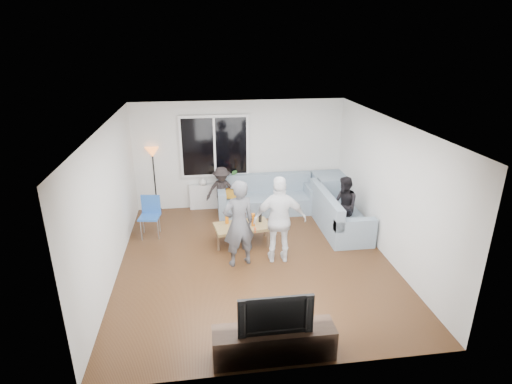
{
  "coord_description": "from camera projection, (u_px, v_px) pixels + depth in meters",
  "views": [
    {
      "loc": [
        -0.9,
        -6.7,
        3.96
      ],
      "look_at": [
        0.1,
        0.6,
        1.15
      ],
      "focal_mm": 28.64,
      "sensor_mm": 36.0,
      "label": 1
    }
  ],
  "objects": [
    {
      "name": "spectator_right",
      "position": [
        344.0,
        206.0,
        8.6
      ],
      "size": [
        0.5,
        0.63,
        1.25
      ],
      "primitive_type": "imported",
      "rotation": [
        0.0,
        0.0,
        -1.52
      ],
      "color": "black",
      "rests_on": "floor"
    },
    {
      "name": "wall_right",
      "position": [
        389.0,
        190.0,
        7.59
      ],
      "size": [
        0.04,
        5.5,
        2.6
      ],
      "primitive_type": "cube",
      "color": "silver",
      "rests_on": "ground"
    },
    {
      "name": "wall_back",
      "position": [
        240.0,
        155.0,
        9.83
      ],
      "size": [
        5.0,
        0.04,
        2.6
      ],
      "primitive_type": "cube",
      "color": "silver",
      "rests_on": "ground"
    },
    {
      "name": "television",
      "position": [
        274.0,
        311.0,
        5.15
      ],
      "size": [
        0.96,
        0.13,
        0.55
      ],
      "primitive_type": "imported",
      "color": "black",
      "rests_on": "tv_console"
    },
    {
      "name": "spectator_back",
      "position": [
        222.0,
        191.0,
        9.59
      ],
      "size": [
        0.77,
        0.48,
        1.15
      ],
      "primitive_type": "imported",
      "rotation": [
        0.0,
        0.0,
        0.07
      ],
      "color": "black",
      "rests_on": "floor"
    },
    {
      "name": "player_left",
      "position": [
        239.0,
        224.0,
        7.32
      ],
      "size": [
        0.69,
        0.55,
        1.64
      ],
      "primitive_type": "imported",
      "rotation": [
        0.0,
        0.0,
        3.43
      ],
      "color": "#4A4A4F",
      "rests_on": "floor"
    },
    {
      "name": "player_right",
      "position": [
        280.0,
        220.0,
        7.44
      ],
      "size": [
        1.0,
        0.48,
        1.66
      ],
      "primitive_type": "imported",
      "rotation": [
        0.0,
        0.0,
        3.07
      ],
      "color": "white",
      "rests_on": "floor"
    },
    {
      "name": "side_chair",
      "position": [
        150.0,
        217.0,
        8.52
      ],
      "size": [
        0.46,
        0.46,
        0.86
      ],
      "primitive_type": null,
      "rotation": [
        0.0,
        0.0,
        -0.16
      ],
      "color": "#2759AC",
      "rests_on": "floor"
    },
    {
      "name": "bottle_c",
      "position": [
        245.0,
        217.0,
        8.37
      ],
      "size": [
        0.07,
        0.07,
        0.19
      ],
      "primitive_type": "cylinder",
      "color": "black",
      "rests_on": "coffee_table"
    },
    {
      "name": "bottle_e",
      "position": [
        260.0,
        217.0,
        8.35
      ],
      "size": [
        0.07,
        0.07,
        0.23
      ],
      "primitive_type": "cylinder",
      "color": "black",
      "rests_on": "coffee_table"
    },
    {
      "name": "bottle_a",
      "position": [
        227.0,
        219.0,
        8.29
      ],
      "size": [
        0.07,
        0.07,
        0.19
      ],
      "primitive_type": "cylinder",
      "color": "orange",
      "rests_on": "coffee_table"
    },
    {
      "name": "sofa_back_section",
      "position": [
        266.0,
        195.0,
        9.75
      ],
      "size": [
        2.3,
        0.85,
        0.85
      ],
      "primitive_type": null,
      "color": "gray",
      "rests_on": "floor"
    },
    {
      "name": "ceiling",
      "position": [
        255.0,
        123.0,
        6.8
      ],
      "size": [
        5.0,
        5.5,
        0.04
      ],
      "primitive_type": "cube",
      "color": "white",
      "rests_on": "ground"
    },
    {
      "name": "bottle_b",
      "position": [
        235.0,
        223.0,
        8.07
      ],
      "size": [
        0.08,
        0.08,
        0.24
      ],
      "primitive_type": "cylinder",
      "color": "#1A9325",
      "rests_on": "coffee_table"
    },
    {
      "name": "window_frame",
      "position": [
        215.0,
        146.0,
        9.59
      ],
      "size": [
        1.62,
        0.06,
        1.47
      ],
      "primitive_type": "cube",
      "color": "white",
      "rests_on": "wall_back"
    },
    {
      "name": "pitcher",
      "position": [
        241.0,
        224.0,
        8.11
      ],
      "size": [
        0.17,
        0.17,
        0.17
      ],
      "primitive_type": "cylinder",
      "color": "maroon",
      "rests_on": "coffee_table"
    },
    {
      "name": "vase",
      "position": [
        203.0,
        181.0,
        9.79
      ],
      "size": [
        0.23,
        0.23,
        0.19
      ],
      "primitive_type": "imported",
      "rotation": [
        0.0,
        0.0,
        0.33
      ],
      "color": "silver",
      "rests_on": "radiator"
    },
    {
      "name": "window_mullion",
      "position": [
        215.0,
        147.0,
        9.55
      ],
      "size": [
        0.05,
        0.03,
        1.35
      ],
      "primitive_type": "cube",
      "color": "white",
      "rests_on": "window_frame"
    },
    {
      "name": "cushion_red",
      "position": [
        232.0,
        192.0,
        9.68
      ],
      "size": [
        0.38,
        0.33,
        0.13
      ],
      "primitive_type": "cube",
      "rotation": [
        0.0,
        0.0,
        0.08
      ],
      "color": "maroon",
      "rests_on": "sofa_back_section"
    },
    {
      "name": "floor_lamp",
      "position": [
        155.0,
        179.0,
        9.73
      ],
      "size": [
        0.32,
        0.32,
        1.56
      ],
      "primitive_type": null,
      "color": "orange",
      "rests_on": "floor"
    },
    {
      "name": "floor",
      "position": [
        255.0,
        261.0,
        7.74
      ],
      "size": [
        5.0,
        5.5,
        0.04
      ],
      "primitive_type": "cube",
      "color": "#56351C",
      "rests_on": "ground"
    },
    {
      "name": "sofa_corner",
      "position": [
        331.0,
        192.0,
        9.96
      ],
      "size": [
        0.85,
        0.85,
        0.85
      ],
      "primitive_type": "cube",
      "color": "gray",
      "rests_on": "floor"
    },
    {
      "name": "coffee_table",
      "position": [
        242.0,
        234.0,
        8.3
      ],
      "size": [
        1.17,
        0.75,
        0.4
      ],
      "primitive_type": "cube",
      "rotation": [
        0.0,
        0.0,
        0.14
      ],
      "color": "#9D7D4C",
      "rests_on": "floor"
    },
    {
      "name": "radiator",
      "position": [
        216.0,
        196.0,
        10.0
      ],
      "size": [
        1.3,
        0.12,
        0.62
      ],
      "primitive_type": "cube",
      "color": "silver",
      "rests_on": "floor"
    },
    {
      "name": "wall_left",
      "position": [
        109.0,
        204.0,
        6.95
      ],
      "size": [
        0.04,
        5.5,
        2.6
      ],
      "primitive_type": "cube",
      "color": "silver",
      "rests_on": "ground"
    },
    {
      "name": "wall_front",
      "position": [
        287.0,
        283.0,
        4.7
      ],
      "size": [
        5.0,
        0.04,
        2.6
      ],
      "primitive_type": "cube",
      "color": "silver",
      "rests_on": "ground"
    },
    {
      "name": "window_glass",
      "position": [
        215.0,
        147.0,
        9.56
      ],
      "size": [
        1.5,
        0.02,
        1.35
      ],
      "primitive_type": "cube",
      "color": "black",
      "rests_on": "window_frame"
    },
    {
      "name": "tv_console",
      "position": [
        274.0,
        343.0,
        5.33
      ],
      "size": [
        1.6,
        0.4,
        0.44
      ],
      "primitive_type": "cube",
      "color": "#34251A",
      "rests_on": "floor"
    },
    {
      "name": "cushion_yellow",
      "position": [
        231.0,
        193.0,
        9.6
      ],
      "size": [
        0.41,
        0.36,
        0.14
      ],
      "primitive_type": "cube",
      "rotation": [
        0.0,
        0.0,
        -0.1
      ],
      "color": "#BF7B1C",
      "rests_on": "sofa_back_section"
    },
    {
      "name": "sofa_right_section",
      "position": [
        340.0,
        210.0,
        8.87
      ],
      "size": [
        2.0,
        0.85,
        0.85
      ],
      "primitive_type": null,
      "rotation": [
        0.0,
        0.0,
        1.57
      ],
      "color": "gray",
      "rests_on": "floor"
    },
    {
      "name": "bottle_d",
      "position": [
        253.0,
        220.0,
        8.17
      ],
      "size": [
        0.07,
        0.07,
        0.26
      ],
      "primitive_type": "cylinder",
      "color": "#CE6512",
      "rests_on": "coffee_table"
    },
    {
      "name": "potted_plant",
      "position": [
        233.0,
        177.0,
        9.85
      ],
      "size": [
        0.21,
        0.18,
        0.36
      ],
      "primitive_type": "imported",
      "rotation": [
        0.0,
        0.0,
        -0.09
      ],
      "color": "#32692A",
      "rests_on": "radiator"
    }
  ]
}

